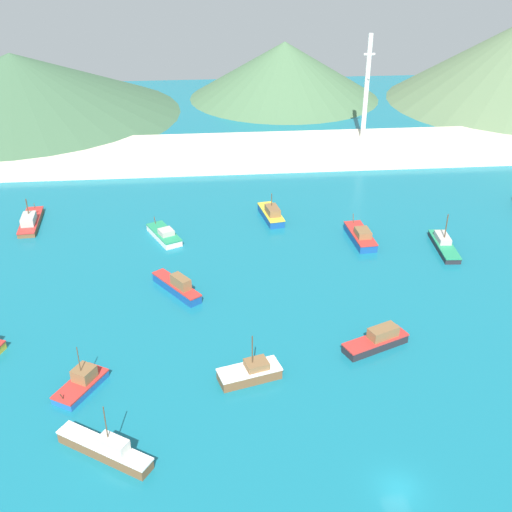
{
  "coord_description": "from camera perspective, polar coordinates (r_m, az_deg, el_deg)",
  "views": [
    {
      "loc": [
        -17.31,
        -39.93,
        48.07
      ],
      "look_at": [
        -9.68,
        44.2,
        1.66
      ],
      "focal_mm": 43.73,
      "sensor_mm": 36.0,
      "label": 1
    }
  ],
  "objects": [
    {
      "name": "beach_strip",
      "position": [
        144.57,
        2.01,
        9.6
      ],
      "size": [
        247.0,
        25.24,
        1.2
      ],
      "primitive_type": "cube",
      "color": "beige",
      "rests_on": "ground"
    },
    {
      "name": "hill_west",
      "position": [
        182.97,
        -21.19,
        14.37
      ],
      "size": [
        86.63,
        86.63,
        16.61
      ],
      "color": "#3D6042",
      "rests_on": "ground"
    },
    {
      "name": "fishing_boat_11",
      "position": [
        74.35,
        -0.52,
        -10.6
      ],
      "size": [
        7.88,
        4.75,
        6.06
      ],
      "color": "brown",
      "rests_on": "ground"
    },
    {
      "name": "fishing_boat_6",
      "position": [
        116.43,
        -19.95,
        3.02
      ],
      "size": [
        3.71,
        11.33,
        5.1
      ],
      "color": "brown",
      "rests_on": "ground"
    },
    {
      "name": "fishing_boat_0",
      "position": [
        67.19,
        -13.56,
        -16.77
      ],
      "size": [
        10.29,
        7.68,
        6.73
      ],
      "color": "brown",
      "rests_on": "ground"
    },
    {
      "name": "fishing_boat_2",
      "position": [
        75.69,
        -15.66,
        -11.11
      ],
      "size": [
        6.02,
        7.42,
        5.84
      ],
      "color": "#1E5BA8",
      "rests_on": "ground"
    },
    {
      "name": "fishing_boat_1",
      "position": [
        106.1,
        -8.39,
        1.96
      ],
      "size": [
        6.39,
        9.17,
        2.4
      ],
      "color": "silver",
      "rests_on": "ground"
    },
    {
      "name": "fishing_boat_3",
      "position": [
        80.62,
        11.03,
        -7.58
      ],
      "size": [
        9.06,
        5.73,
        2.64
      ],
      "color": "#232328",
      "rests_on": "ground"
    },
    {
      "name": "fishing_boat_12",
      "position": [
        90.53,
        -7.2,
        -2.76
      ],
      "size": [
        7.36,
        9.21,
        3.03
      ],
      "color": "#14478C",
      "rests_on": "ground"
    },
    {
      "name": "ground",
      "position": [
        86.75,
        7.26,
        -5.33
      ],
      "size": [
        260.0,
        280.0,
        0.5
      ],
      "color": "#146B7F"
    },
    {
      "name": "radio_tower",
      "position": [
        150.73,
        10.08,
        14.81
      ],
      "size": [
        2.5,
        2.0,
        25.02
      ],
      "color": "silver",
      "rests_on": "ground"
    },
    {
      "name": "fishing_boat_10",
      "position": [
        105.53,
        9.54,
        1.82
      ],
      "size": [
        3.69,
        9.67,
        2.95
      ],
      "color": "#14478C",
      "rests_on": "ground"
    },
    {
      "name": "hill_central",
      "position": [
        190.64,
        2.6,
        16.64
      ],
      "size": [
        56.03,
        56.03,
        16.1
      ],
      "color": "#476B47",
      "rests_on": "ground"
    },
    {
      "name": "fishing_boat_8",
      "position": [
        111.72,
        1.41,
        3.87
      ],
      "size": [
        4.13,
        9.02,
        5.0
      ],
      "color": "#14478C",
      "rests_on": "ground"
    },
    {
      "name": "fishing_boat_5",
      "position": [
        106.27,
        16.8,
        1.01
      ],
      "size": [
        3.21,
        10.52,
        6.05
      ],
      "color": "#232328",
      "rests_on": "ground"
    }
  ]
}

